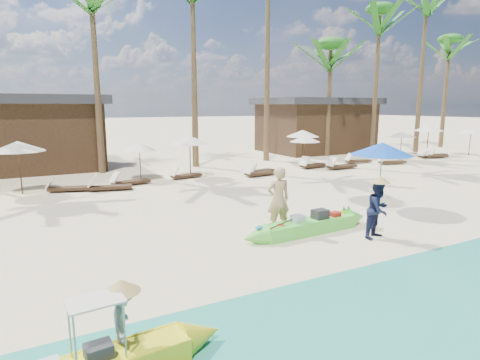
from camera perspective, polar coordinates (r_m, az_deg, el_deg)
ground at (r=11.84m, az=9.06°, el=-7.83°), size 240.00×240.00×0.00m
wet_sand_strip at (r=8.68m, az=29.95°, el=-16.19°), size 240.00×4.50×0.01m
green_canoe at (r=12.07m, az=9.83°, el=-6.41°), size 5.10×0.83×0.65m
tourist at (r=11.91m, az=5.46°, el=-2.76°), size 0.78×0.58×1.95m
vendor_green at (r=11.96m, az=19.08°, el=-3.98°), size 0.95×0.82×1.65m
vendor_yellow at (r=6.31m, az=-16.34°, el=-18.55°), size 0.53×0.72×0.99m
blue_umbrella at (r=15.26m, az=19.55°, el=4.20°), size 2.24×2.24×2.41m
resort_parasol_4 at (r=19.20m, az=-29.05°, el=4.20°), size 2.18×2.18×2.25m
lounger_4_left at (r=19.03m, az=-23.52°, el=-0.95°), size 1.88×1.01×0.61m
lounger_4_right at (r=18.63m, az=-18.29°, el=-0.81°), size 1.94×0.96×0.63m
resort_parasol_5 at (r=20.79m, az=-14.12°, el=4.57°), size 1.79×1.79×1.84m
lounger_5_left at (r=19.56m, az=-15.60°, el=-0.15°), size 1.92×0.89×0.63m
resort_parasol_6 at (r=21.01m, az=-7.16°, el=5.67°), size 2.10×2.10×2.16m
lounger_6_left at (r=20.85m, az=-7.92°, el=0.73°), size 1.72×0.73×0.56m
lounger_6_right at (r=21.33m, az=2.65°, el=1.09°), size 1.88×0.77×0.62m
resort_parasol_7 at (r=24.55m, az=9.23°, el=5.81°), size 1.87×1.87×1.93m
lounger_7_left at (r=22.10m, az=2.79°, el=1.39°), size 1.80×0.94×0.58m
lounger_7_right at (r=24.47m, az=10.27°, el=2.18°), size 2.01×0.82×0.66m
resort_parasol_8 at (r=25.74m, az=8.92°, el=6.57°), size 2.13×2.13×2.20m
lounger_8_left at (r=24.45m, az=14.08°, el=2.04°), size 1.99×0.65×0.67m
resort_parasol_9 at (r=29.82m, az=22.02°, el=6.05°), size 1.90×1.90×1.96m
lounger_9_left at (r=27.30m, az=16.28°, el=2.72°), size 1.79×0.92×0.58m
lounger_9_right at (r=27.41m, az=20.64°, el=2.52°), size 1.89×1.00×0.61m
resort_parasol_10 at (r=33.67m, az=25.27°, el=6.69°), size 2.19×2.19×2.26m
lounger_10_left at (r=31.89m, az=25.05°, el=3.23°), size 1.77×0.65×0.59m
lounger_10_right at (r=31.87m, az=25.87°, el=3.17°), size 1.89×1.02×0.62m
resort_parasol_11 at (r=34.92m, az=30.02°, el=6.09°), size 1.99×1.99×2.05m
lounger_11_left at (r=32.73m, az=26.17°, el=3.29°), size 1.68×0.61×0.56m
palm_3 at (r=24.00m, az=-20.28°, el=21.63°), size 2.08×2.08×10.52m
palm_4 at (r=25.32m, az=-6.76°, el=23.58°), size 2.08×2.08×11.70m
palm_6 at (r=30.79m, az=12.74°, el=16.53°), size 2.08×2.08×8.51m
palm_7 at (r=32.95m, az=19.15°, el=19.21°), size 2.08×2.08×11.08m
palm_8 at (r=36.26m, az=24.90°, el=19.89°), size 2.08×2.08×12.70m
palm_9 at (r=40.89m, az=27.56°, el=15.49°), size 2.08×2.08×9.82m
pavilion_west at (r=26.55m, az=-30.34°, el=5.84°), size 10.80×6.60×4.30m
pavilion_east at (r=33.69m, az=10.64°, el=7.79°), size 8.80×6.60×4.30m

